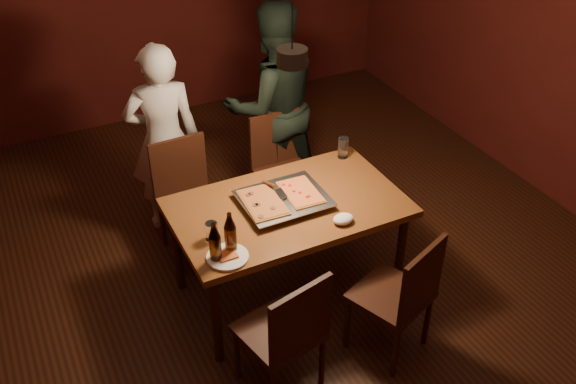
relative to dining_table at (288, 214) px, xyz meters
name	(u,v)px	position (x,y,z in m)	size (l,w,h in m)	color
room_shell	(292,112)	(0.04, 0.03, 0.72)	(6.00, 6.00, 6.00)	#391A0F
dining_table	(288,214)	(0.00, 0.00, 0.00)	(1.50, 0.90, 0.75)	brown
chair_far_left	(185,188)	(-0.45, 0.79, -0.14)	(0.43, 0.43, 0.49)	#38190F
chair_far_right	(281,159)	(0.35, 0.83, -0.14)	(0.42, 0.42, 0.49)	#38190F
chair_near_left	(288,327)	(-0.39, -0.78, -0.14)	(0.50, 0.50, 0.49)	#38190F
chair_near_right	(404,289)	(0.37, -0.82, -0.14)	(0.55, 0.55, 0.49)	#38190F
pizza_tray	(284,200)	(-0.02, 0.02, 0.10)	(0.55, 0.45, 0.05)	silver
pizza_meat	(263,202)	(-0.17, 0.02, 0.13)	(0.24, 0.37, 0.02)	maroon
pizza_cheese	(301,192)	(0.10, 0.02, 0.13)	(0.21, 0.34, 0.02)	gold
spatula	(281,194)	(-0.03, 0.05, 0.14)	(0.09, 0.24, 0.04)	silver
beer_bottle_a	(215,242)	(-0.62, -0.30, 0.21)	(0.07, 0.07, 0.27)	black
beer_bottle_b	(230,232)	(-0.51, -0.26, 0.21)	(0.07, 0.07, 0.27)	black
water_glass_left	(212,231)	(-0.57, -0.11, 0.13)	(0.07, 0.07, 0.12)	silver
water_glass_right	(343,148)	(0.62, 0.35, 0.15)	(0.08, 0.08, 0.16)	silver
plate_slice	(228,257)	(-0.55, -0.32, 0.08)	(0.25, 0.25, 0.03)	white
napkin	(343,219)	(0.22, -0.33, 0.10)	(0.14, 0.10, 0.06)	white
diner_white	(164,140)	(-0.47, 1.15, 0.09)	(0.56, 0.37, 1.53)	silver
diner_dark	(273,105)	(0.44, 1.15, 0.17)	(0.82, 0.64, 1.69)	black
pendant_lamp	(292,55)	(0.04, 0.03, 1.08)	(0.18, 0.18, 1.10)	black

